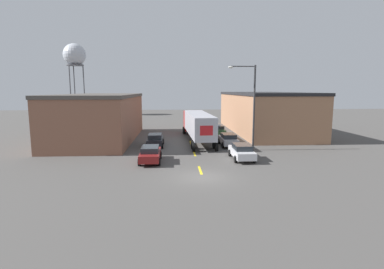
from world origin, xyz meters
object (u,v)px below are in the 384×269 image
parked_car_left_far (155,140)px  parked_car_right_mid (228,139)px  parked_car_left_near (150,154)px  street_lamp (251,102)px  semi_truck (197,123)px  parked_car_right_far (218,130)px  water_tower (75,56)px  parked_car_right_near (242,151)px

parked_car_left_far → parked_car_right_mid: bearing=-2.1°
parked_car_right_mid → parked_car_left_far: (-8.68, 0.31, 0.00)m
parked_car_left_near → street_lamp: size_ratio=0.50×
parked_car_left_far → semi_truck: bearing=35.5°
parked_car_right_mid → parked_car_left_near: (-8.68, -7.54, 0.00)m
parked_car_right_far → street_lamp: size_ratio=0.50×
parked_car_left_near → water_tower: 61.32m
parked_car_left_near → street_lamp: (10.60, 4.79, 4.55)m
parked_car_right_far → street_lamp: street_lamp is taller
semi_truck → parked_car_right_mid: bearing=-52.6°
semi_truck → parked_car_left_near: bearing=-116.9°
parked_car_right_mid → street_lamp: 5.65m
semi_truck → parked_car_right_mid: size_ratio=3.50×
parked_car_right_mid → parked_car_right_far: bearing=90.0°
water_tower → street_lamp: (33.99, -49.94, -10.16)m
parked_car_left_near → water_tower: water_tower is taller
parked_car_left_far → water_tower: bearing=116.5°
parked_car_left_near → parked_car_right_near: 8.70m
parked_car_right_mid → street_lamp: bearing=-55.1°
parked_car_right_near → parked_car_left_near: bearing=-176.6°
parked_car_right_near → street_lamp: size_ratio=0.50×
parked_car_left_near → water_tower: (-23.40, 54.73, 14.72)m
parked_car_left_far → parked_car_left_near: bearing=-90.0°
parked_car_left_near → parked_car_right_near: bearing=3.4°
parked_car_left_far → street_lamp: bearing=-16.1°
parked_car_right_near → street_lamp: street_lamp is taller
semi_truck → street_lamp: bearing=-54.5°
semi_truck → parked_car_right_far: size_ratio=3.50×
parked_car_right_near → parked_car_right_far: bearing=90.0°
parked_car_right_mid → water_tower: bearing=124.2°
semi_truck → street_lamp: size_ratio=1.73×
parked_car_right_mid → parked_car_left_far: bearing=177.9°
semi_truck → street_lamp: 9.18m
semi_truck → water_tower: bearing=121.3°
parked_car_right_mid → parked_car_left_near: size_ratio=1.00×
parked_car_right_mid → water_tower: size_ratio=0.25×
semi_truck → water_tower: (-28.69, 43.11, 13.23)m
parked_car_right_near → street_lamp: (1.91, 4.28, 4.55)m
parked_car_right_far → parked_car_right_near: (0.00, -15.57, 0.00)m
parked_car_left_far → water_tower: 54.42m
parked_car_right_far → parked_car_left_far: (-8.68, -8.23, 0.00)m
semi_truck → parked_car_right_far: bearing=50.3°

